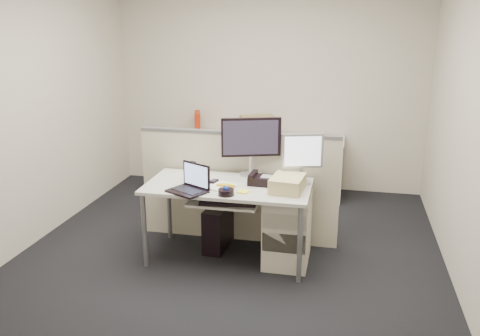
% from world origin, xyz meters
% --- Properties ---
extents(floor, '(4.00, 4.50, 0.01)m').
position_xyz_m(floor, '(0.00, 0.00, -0.01)').
color(floor, black).
rests_on(floor, ground).
extents(wall_back, '(4.00, 0.02, 2.70)m').
position_xyz_m(wall_back, '(0.00, 2.25, 1.35)').
color(wall_back, beige).
rests_on(wall_back, ground).
extents(wall_front, '(4.00, 0.02, 2.70)m').
position_xyz_m(wall_front, '(0.00, -2.25, 1.35)').
color(wall_front, beige).
rests_on(wall_front, ground).
extents(wall_left, '(0.02, 4.50, 2.70)m').
position_xyz_m(wall_left, '(-2.00, 0.00, 1.35)').
color(wall_left, beige).
rests_on(wall_left, ground).
extents(wall_right, '(0.02, 4.50, 2.70)m').
position_xyz_m(wall_right, '(2.00, 0.00, 1.35)').
color(wall_right, beige).
rests_on(wall_right, ground).
extents(desk, '(1.50, 0.75, 0.73)m').
position_xyz_m(desk, '(0.00, 0.00, 0.66)').
color(desk, silver).
rests_on(desk, floor).
extents(keyboard_tray, '(0.62, 0.32, 0.02)m').
position_xyz_m(keyboard_tray, '(0.00, -0.18, 0.62)').
color(keyboard_tray, silver).
rests_on(keyboard_tray, desk).
extents(drawer_pedestal, '(0.40, 0.55, 0.65)m').
position_xyz_m(drawer_pedestal, '(0.55, 0.05, 0.33)').
color(drawer_pedestal, beige).
rests_on(drawer_pedestal, floor).
extents(cubicle_partition, '(2.00, 0.06, 1.10)m').
position_xyz_m(cubicle_partition, '(0.00, 0.45, 0.55)').
color(cubicle_partition, '#B2AB92').
rests_on(cubicle_partition, floor).
extents(back_counter, '(2.00, 0.60, 0.72)m').
position_xyz_m(back_counter, '(0.00, 1.93, 0.36)').
color(back_counter, beige).
rests_on(back_counter, floor).
extents(monitor_main, '(0.61, 0.38, 0.57)m').
position_xyz_m(monitor_main, '(0.15, 0.32, 1.01)').
color(monitor_main, black).
rests_on(monitor_main, desk).
extents(monitor_small, '(0.41, 0.29, 0.46)m').
position_xyz_m(monitor_small, '(0.65, 0.18, 0.96)').
color(monitor_small, '#B7B7BC').
rests_on(monitor_small, desk).
extents(laptop, '(0.39, 0.36, 0.24)m').
position_xyz_m(laptop, '(-0.30, -0.28, 0.85)').
color(laptop, black).
rests_on(laptop, desk).
extents(trackball, '(0.15, 0.15, 0.05)m').
position_xyz_m(trackball, '(0.05, -0.28, 0.76)').
color(trackball, black).
rests_on(trackball, desk).
extents(desk_phone, '(0.24, 0.20, 0.07)m').
position_xyz_m(desk_phone, '(0.30, 0.08, 0.77)').
color(desk_phone, black).
rests_on(desk_phone, desk).
extents(paper_stack, '(0.28, 0.31, 0.01)m').
position_xyz_m(paper_stack, '(-0.04, -0.08, 0.74)').
color(paper_stack, silver).
rests_on(paper_stack, desk).
extents(sticky_pad, '(0.11, 0.11, 0.01)m').
position_xyz_m(sticky_pad, '(0.18, -0.18, 0.74)').
color(sticky_pad, '#FFF834').
rests_on(sticky_pad, desk).
extents(travel_mug, '(0.10, 0.10, 0.17)m').
position_xyz_m(travel_mug, '(-0.35, 0.02, 0.82)').
color(travel_mug, black).
rests_on(travel_mug, desk).
extents(banana, '(0.18, 0.05, 0.04)m').
position_xyz_m(banana, '(0.00, -0.08, 0.75)').
color(banana, gold).
rests_on(banana, desk).
extents(cellphone, '(0.08, 0.12, 0.01)m').
position_xyz_m(cellphone, '(-0.15, 0.05, 0.74)').
color(cellphone, black).
rests_on(cellphone, desk).
extents(manila_folders, '(0.31, 0.37, 0.13)m').
position_xyz_m(manila_folders, '(0.55, -0.05, 0.79)').
color(manila_folders, tan).
rests_on(manila_folders, desk).
extents(keyboard, '(0.51, 0.24, 0.03)m').
position_xyz_m(keyboard, '(0.05, -0.22, 0.64)').
color(keyboard, black).
rests_on(keyboard, keyboard_tray).
extents(pc_tower_desk, '(0.22, 0.47, 0.43)m').
position_xyz_m(pc_tower_desk, '(-0.15, 0.20, 0.22)').
color(pc_tower_desk, black).
rests_on(pc_tower_desk, floor).
extents(pc_tower_spare_dark, '(0.26, 0.50, 0.45)m').
position_xyz_m(pc_tower_spare_dark, '(-1.05, 2.03, 0.22)').
color(pc_tower_spare_dark, black).
rests_on(pc_tower_spare_dark, floor).
extents(pc_tower_spare_silver, '(0.29, 0.45, 0.39)m').
position_xyz_m(pc_tower_spare_silver, '(-1.30, 1.76, 0.20)').
color(pc_tower_spare_silver, '#B7B7BC').
rests_on(pc_tower_spare_silver, floor).
extents(cardboard_box_left, '(0.49, 0.44, 0.30)m').
position_xyz_m(cardboard_box_left, '(-0.05, 1.81, 0.87)').
color(cardboard_box_left, olive).
rests_on(cardboard_box_left, back_counter).
extents(cardboard_box_right, '(0.42, 0.39, 0.24)m').
position_xyz_m(cardboard_box_right, '(0.00, 1.81, 0.84)').
color(cardboard_box_right, olive).
rests_on(cardboard_box_right, back_counter).
extents(red_binder, '(0.16, 0.31, 0.29)m').
position_xyz_m(red_binder, '(-0.90, 2.03, 0.86)').
color(red_binder, '#982109').
rests_on(red_binder, back_counter).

